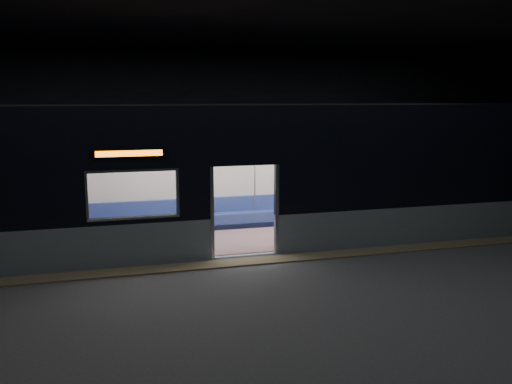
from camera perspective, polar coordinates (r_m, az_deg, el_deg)
name	(u,v)px	position (r m, az deg, el deg)	size (l,w,h in m)	color
station_floor	(258,270)	(11.29, 0.16, -8.23)	(24.00, 14.00, 0.01)	#47494C
station_envelope	(258,90)	(10.73, 0.17, 10.72)	(24.00, 14.00, 5.00)	black
tactile_strip	(251,262)	(11.79, -0.57, -7.34)	(22.80, 0.50, 0.03)	#8C7F59
metro_car	(229,166)	(13.30, -2.82, 2.71)	(18.00, 3.04, 3.35)	#889BA2
passenger	(380,193)	(16.06, 12.96, -0.10)	(0.41, 0.68, 1.35)	black
handbag	(385,198)	(15.91, 13.40, -0.65)	(0.25, 0.22, 0.13)	black
transit_map	(383,169)	(16.33, 13.22, 2.42)	(0.93, 0.03, 0.61)	white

